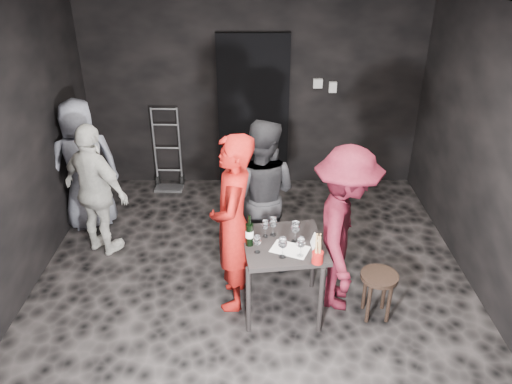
{
  "coord_description": "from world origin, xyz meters",
  "views": [
    {
      "loc": [
        0.02,
        -4.01,
        3.27
      ],
      "look_at": [
        0.03,
        0.25,
        1.0
      ],
      "focal_mm": 35.0,
      "sensor_mm": 36.0,
      "label": 1
    }
  ],
  "objects_px": {
    "bystander_grey": "(83,162)",
    "man_maroon": "(345,224)",
    "hand_truck": "(169,173)",
    "wine_bottle": "(249,234)",
    "tasting_table": "(284,252)",
    "server_red": "(233,211)",
    "stool": "(379,283)",
    "bystander_cream": "(96,191)",
    "breadstick_cup": "(318,249)",
    "woman_black": "(261,189)"
  },
  "relations": [
    {
      "from": "wine_bottle",
      "to": "stool",
      "type": "bearing_deg",
      "value": -3.66
    },
    {
      "from": "bystander_cream",
      "to": "breadstick_cup",
      "type": "xyz_separation_m",
      "value": [
        2.24,
        -1.29,
        0.12
      ]
    },
    {
      "from": "breadstick_cup",
      "to": "hand_truck",
      "type": "bearing_deg",
      "value": 121.33
    },
    {
      "from": "server_red",
      "to": "woman_black",
      "type": "bearing_deg",
      "value": 160.29
    },
    {
      "from": "hand_truck",
      "to": "breadstick_cup",
      "type": "distance_m",
      "value": 3.42
    },
    {
      "from": "bystander_grey",
      "to": "wine_bottle",
      "type": "relative_size",
      "value": 5.61
    },
    {
      "from": "stool",
      "to": "hand_truck",
      "type": "bearing_deg",
      "value": 131.4
    },
    {
      "from": "server_red",
      "to": "bystander_cream",
      "type": "xyz_separation_m",
      "value": [
        -1.51,
        0.87,
        -0.25
      ]
    },
    {
      "from": "woman_black",
      "to": "bystander_grey",
      "type": "distance_m",
      "value": 2.21
    },
    {
      "from": "server_red",
      "to": "woman_black",
      "type": "distance_m",
      "value": 0.73
    },
    {
      "from": "tasting_table",
      "to": "bystander_grey",
      "type": "distance_m",
      "value": 2.76
    },
    {
      "from": "stool",
      "to": "bystander_grey",
      "type": "xyz_separation_m",
      "value": [
        -3.15,
        1.67,
        0.47
      ]
    },
    {
      "from": "woman_black",
      "to": "wine_bottle",
      "type": "height_order",
      "value": "woman_black"
    },
    {
      "from": "stool",
      "to": "wine_bottle",
      "type": "xyz_separation_m",
      "value": [
        -1.19,
        0.08,
        0.49
      ]
    },
    {
      "from": "bystander_cream",
      "to": "tasting_table",
      "type": "bearing_deg",
      "value": -175.6
    },
    {
      "from": "stool",
      "to": "bystander_cream",
      "type": "relative_size",
      "value": 0.31
    },
    {
      "from": "server_red",
      "to": "wine_bottle",
      "type": "height_order",
      "value": "server_red"
    },
    {
      "from": "hand_truck",
      "to": "bystander_grey",
      "type": "relative_size",
      "value": 0.69
    },
    {
      "from": "tasting_table",
      "to": "breadstick_cup",
      "type": "bearing_deg",
      "value": -48.45
    },
    {
      "from": "bystander_grey",
      "to": "man_maroon",
      "type": "bearing_deg",
      "value": 128.43
    },
    {
      "from": "hand_truck",
      "to": "wine_bottle",
      "type": "height_order",
      "value": "hand_truck"
    },
    {
      "from": "tasting_table",
      "to": "man_maroon",
      "type": "height_order",
      "value": "man_maroon"
    },
    {
      "from": "breadstick_cup",
      "to": "stool",
      "type": "bearing_deg",
      "value": 17.79
    },
    {
      "from": "man_maroon",
      "to": "stool",
      "type": "bearing_deg",
      "value": -113.38
    },
    {
      "from": "man_maroon",
      "to": "wine_bottle",
      "type": "bearing_deg",
      "value": 108.67
    },
    {
      "from": "tasting_table",
      "to": "man_maroon",
      "type": "bearing_deg",
      "value": 10.64
    },
    {
      "from": "stool",
      "to": "man_maroon",
      "type": "distance_m",
      "value": 0.64
    },
    {
      "from": "stool",
      "to": "bystander_cream",
      "type": "bearing_deg",
      "value": 158.97
    },
    {
      "from": "stool",
      "to": "bystander_cream",
      "type": "distance_m",
      "value": 3.08
    },
    {
      "from": "server_red",
      "to": "man_maroon",
      "type": "xyz_separation_m",
      "value": [
        1.02,
        -0.02,
        -0.13
      ]
    },
    {
      "from": "stool",
      "to": "breadstick_cup",
      "type": "height_order",
      "value": "breadstick_cup"
    },
    {
      "from": "tasting_table",
      "to": "stool",
      "type": "bearing_deg",
      "value": -6.94
    },
    {
      "from": "hand_truck",
      "to": "server_red",
      "type": "height_order",
      "value": "server_red"
    },
    {
      "from": "hand_truck",
      "to": "server_red",
      "type": "bearing_deg",
      "value": -65.61
    },
    {
      "from": "hand_truck",
      "to": "bystander_grey",
      "type": "xyz_separation_m",
      "value": [
        -0.8,
        -1.0,
        0.63
      ]
    },
    {
      "from": "stool",
      "to": "server_red",
      "type": "relative_size",
      "value": 0.23
    },
    {
      "from": "hand_truck",
      "to": "woman_black",
      "type": "distance_m",
      "value": 2.28
    },
    {
      "from": "tasting_table",
      "to": "server_red",
      "type": "relative_size",
      "value": 0.37
    },
    {
      "from": "tasting_table",
      "to": "man_maroon",
      "type": "xyz_separation_m",
      "value": [
        0.55,
        0.1,
        0.24
      ]
    },
    {
      "from": "man_maroon",
      "to": "woman_black",
      "type": "bearing_deg",
      "value": 57.48
    },
    {
      "from": "woman_black",
      "to": "wine_bottle",
      "type": "bearing_deg",
      "value": 95.4
    },
    {
      "from": "tasting_table",
      "to": "bystander_cream",
      "type": "relative_size",
      "value": 0.49
    },
    {
      "from": "wine_bottle",
      "to": "breadstick_cup",
      "type": "height_order",
      "value": "same"
    },
    {
      "from": "man_maroon",
      "to": "breadstick_cup",
      "type": "height_order",
      "value": "man_maroon"
    },
    {
      "from": "hand_truck",
      "to": "wine_bottle",
      "type": "xyz_separation_m",
      "value": [
        1.16,
        -2.59,
        0.65
      ]
    },
    {
      "from": "bystander_grey",
      "to": "tasting_table",
      "type": "bearing_deg",
      "value": 121.2
    },
    {
      "from": "tasting_table",
      "to": "hand_truck",
      "type": "bearing_deg",
      "value": 119.94
    },
    {
      "from": "server_red",
      "to": "stool",
      "type": "bearing_deg",
      "value": 81.95
    },
    {
      "from": "tasting_table",
      "to": "bystander_cream",
      "type": "bearing_deg",
      "value": 153.38
    },
    {
      "from": "server_red",
      "to": "wine_bottle",
      "type": "bearing_deg",
      "value": 46.43
    }
  ]
}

